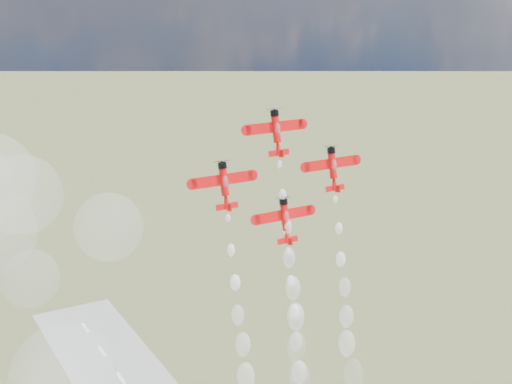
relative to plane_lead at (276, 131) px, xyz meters
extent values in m
cylinder|color=red|center=(0.00, 0.13, 0.59)|extent=(1.59, 2.80, 6.10)
cylinder|color=black|center=(0.00, 0.80, 3.70)|extent=(1.82, 2.01, 1.49)
cube|color=red|center=(0.00, 0.59, 0.84)|extent=(13.84, 0.72, 2.27)
cube|color=white|center=(-3.74, 0.73, 0.81)|extent=(5.45, 0.16, 0.62)
cube|color=white|center=(3.74, 0.73, 0.81)|extent=(5.45, 0.16, 0.62)
cube|color=red|center=(0.00, -1.11, -4.37)|extent=(4.99, 0.40, 1.25)
cube|color=red|center=(0.00, -1.99, -4.41)|extent=(0.16, 2.20, 1.85)
ellipsoid|color=silver|center=(0.00, -0.50, 0.61)|extent=(1.25, 1.68, 2.99)
cone|color=red|center=(0.00, -0.81, -3.50)|extent=(1.59, 2.17, 3.22)
cylinder|color=red|center=(-13.42, -1.85, -8.59)|extent=(1.59, 2.80, 6.10)
cylinder|color=black|center=(-13.42, -1.18, -5.49)|extent=(1.82, 2.01, 1.49)
cube|color=red|center=(-13.42, -1.39, -8.34)|extent=(13.84, 0.72, 2.27)
cube|color=white|center=(-17.16, -1.25, -8.37)|extent=(5.45, 0.16, 0.62)
cube|color=white|center=(-9.67, -1.25, -8.37)|extent=(5.45, 0.16, 0.62)
cube|color=red|center=(-13.42, -3.09, -13.55)|extent=(4.99, 0.40, 1.25)
cube|color=red|center=(-13.42, -3.97, -13.59)|extent=(0.16, 2.20, 1.85)
ellipsoid|color=silver|center=(-13.42, -2.48, -8.57)|extent=(1.25, 1.68, 2.99)
cone|color=red|center=(-13.42, -2.79, -12.68)|extent=(1.59, 2.17, 3.22)
cylinder|color=red|center=(13.42, -1.85, -8.59)|extent=(1.59, 2.80, 6.10)
cylinder|color=black|center=(13.42, -1.18, -5.49)|extent=(1.82, 2.01, 1.49)
cube|color=red|center=(13.42, -1.39, -8.34)|extent=(13.84, 0.72, 2.27)
cube|color=white|center=(9.67, -1.25, -8.37)|extent=(5.45, 0.16, 0.62)
cube|color=white|center=(17.16, -1.25, -8.37)|extent=(5.45, 0.16, 0.62)
cube|color=red|center=(13.42, -3.09, -13.55)|extent=(4.99, 0.40, 1.25)
cube|color=red|center=(13.42, -3.97, -13.59)|extent=(0.16, 2.20, 1.85)
ellipsoid|color=silver|center=(13.42, -2.48, -8.57)|extent=(1.25, 1.68, 2.99)
cone|color=red|center=(13.42, -2.79, -12.68)|extent=(1.59, 2.17, 3.22)
cylinder|color=red|center=(0.00, -3.83, -17.77)|extent=(1.59, 2.80, 6.10)
cylinder|color=black|center=(0.00, -3.16, -14.67)|extent=(1.82, 2.01, 1.49)
cube|color=red|center=(0.00, -3.37, -17.52)|extent=(13.84, 0.72, 2.27)
cube|color=white|center=(-3.74, -3.23, -17.55)|extent=(5.45, 0.16, 0.62)
cube|color=white|center=(3.74, -3.23, -17.55)|extent=(5.45, 0.16, 0.62)
cube|color=red|center=(0.00, -5.07, -22.73)|extent=(4.99, 0.40, 1.25)
cube|color=red|center=(0.00, -5.95, -22.77)|extent=(0.16, 2.20, 1.85)
ellipsoid|color=silver|center=(0.00, -4.46, -17.75)|extent=(1.25, 1.68, 2.99)
cone|color=red|center=(0.00, -4.77, -21.86)|extent=(1.59, 2.17, 3.22)
sphere|color=white|center=(-0.02, -1.54, -6.88)|extent=(1.05, 1.05, 1.05)
sphere|color=white|center=(-0.12, -3.00, -13.23)|extent=(1.56, 1.56, 1.56)
sphere|color=white|center=(0.25, -4.18, -20.09)|extent=(2.08, 2.08, 2.08)
sphere|color=white|center=(-0.14, -5.91, -26.53)|extent=(2.59, 2.59, 2.59)
sphere|color=white|center=(0.23, -7.13, -33.13)|extent=(3.10, 3.10, 3.10)
sphere|color=white|center=(-0.10, -8.86, -39.05)|extent=(3.61, 3.61, 3.61)
sphere|color=white|center=(-0.11, -9.47, -45.90)|extent=(4.12, 4.12, 4.12)
sphere|color=white|center=(-0.16, -10.89, -52.89)|extent=(4.63, 4.63, 4.63)
sphere|color=white|center=(-13.40, -3.34, -16.02)|extent=(1.05, 1.05, 1.05)
sphere|color=white|center=(-13.58, -4.96, -22.44)|extent=(1.56, 1.56, 1.56)
sphere|color=white|center=(-13.48, -6.47, -29.13)|extent=(2.08, 2.08, 2.08)
sphere|color=white|center=(-13.62, -7.79, -35.84)|extent=(2.59, 2.59, 2.59)
sphere|color=white|center=(-13.15, -9.04, -42.19)|extent=(3.10, 3.10, 3.10)
sphere|color=white|center=(-13.13, -10.26, -49.09)|extent=(3.61, 3.61, 3.61)
sphere|color=white|center=(13.36, -3.34, -16.11)|extent=(1.05, 1.05, 1.05)
sphere|color=white|center=(13.57, -4.84, -22.51)|extent=(1.56, 1.56, 1.56)
sphere|color=white|center=(13.18, -6.43, -29.30)|extent=(2.08, 2.08, 2.08)
sphere|color=white|center=(13.50, -7.94, -35.52)|extent=(2.59, 2.59, 2.59)
sphere|color=white|center=(13.57, -8.87, -42.38)|extent=(3.10, 3.10, 3.10)
sphere|color=white|center=(13.00, -10.18, -48.43)|extent=(3.61, 3.61, 3.61)
sphere|color=white|center=(13.80, -12.05, -55.32)|extent=(4.12, 4.12, 4.12)
sphere|color=white|center=(-0.04, -5.40, -25.17)|extent=(1.05, 1.05, 1.05)
sphere|color=white|center=(-0.14, -6.66, -31.67)|extent=(1.56, 1.56, 1.56)
sphere|color=white|center=(0.04, -8.15, -38.42)|extent=(2.08, 2.08, 2.08)
sphere|color=white|center=(-0.25, -9.48, -44.73)|extent=(2.59, 2.59, 2.59)
sphere|color=white|center=(-0.26, -10.94, -51.52)|extent=(3.10, 3.10, 3.10)
sphere|color=white|center=(-48.13, 1.15, -44.61)|extent=(20.90, 20.90, 20.90)
sphere|color=white|center=(-53.07, -2.19, -5.37)|extent=(14.16, 14.16, 14.16)
sphere|color=white|center=(-49.70, 16.76, -29.30)|extent=(12.48, 12.48, 12.48)
sphere|color=white|center=(-37.53, -0.65, -14.61)|extent=(13.30, 13.30, 13.30)
camera|label=1|loc=(-75.89, -126.06, 30.92)|focal=50.00mm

